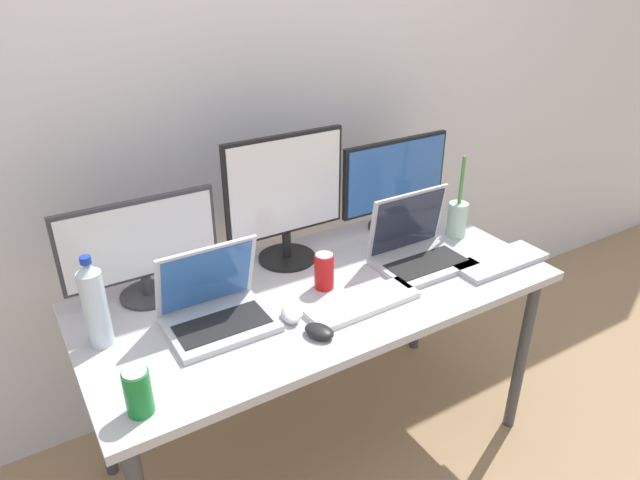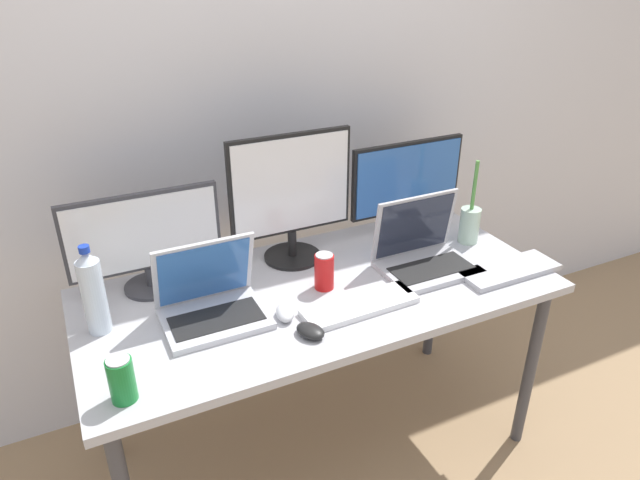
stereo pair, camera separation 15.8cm
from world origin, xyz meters
name	(u,v)px [view 2 (the right image)]	position (x,y,z in m)	size (l,w,h in m)	color
ground_plane	(320,446)	(0.00, 0.00, 0.00)	(16.00, 16.00, 0.00)	#9E7F5B
wall_back	(252,86)	(0.00, 0.59, 1.30)	(7.00, 0.08, 2.60)	silver
work_desk	(320,304)	(0.00, 0.00, 0.67)	(1.58, 0.73, 0.74)	#424247
monitor_left	(145,239)	(-0.51, 0.25, 0.93)	(0.50, 0.18, 0.34)	#38383D
monitor_center	(292,194)	(0.00, 0.23, 0.99)	(0.45, 0.21, 0.47)	black
monitor_right	(407,184)	(0.49, 0.24, 0.94)	(0.48, 0.19, 0.37)	black
laptop_silver	(211,300)	(-0.38, -0.01, 0.80)	(0.31, 0.25, 0.25)	silver
laptop_secondary	(423,252)	(0.39, -0.03, 0.80)	(0.33, 0.24, 0.26)	#B7B7BC
keyboard_main	(509,270)	(0.64, -0.20, 0.75)	(0.37, 0.14, 0.02)	#B2B2B7
keyboard_aux	(360,306)	(0.06, -0.17, 0.75)	(0.38, 0.12, 0.02)	white
mouse_by_keyboard	(285,312)	(-0.17, -0.11, 0.76)	(0.06, 0.10, 0.04)	silver
mouse_by_laptop	(310,331)	(-0.14, -0.23, 0.76)	(0.07, 0.10, 0.03)	black
water_bottle	(93,293)	(-0.70, 0.07, 0.87)	(0.07, 0.07, 0.28)	silver
soda_can_near_keyboard	(324,271)	(0.01, -0.01, 0.80)	(0.07, 0.07, 0.13)	red
soda_can_by_laptop	(122,380)	(-0.68, -0.27, 0.80)	(0.07, 0.07, 0.13)	#197F33
bamboo_vase	(470,224)	(0.67, 0.05, 0.82)	(0.08, 0.08, 0.33)	#B2D1B7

